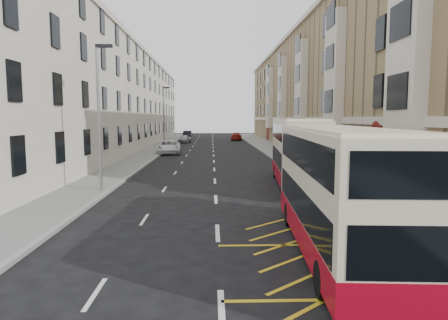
{
  "coord_description": "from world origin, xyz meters",
  "views": [
    {
      "loc": [
        -0.2,
        -10.23,
        4.19
      ],
      "look_at": [
        0.4,
        9.19,
        2.13
      ],
      "focal_mm": 32.0,
      "sensor_mm": 36.0,
      "label": 1
    }
  ],
  "objects_px": {
    "white_van": "(169,147)",
    "car_silver": "(185,139)",
    "double_decker_front": "(335,190)",
    "street_lamp_far": "(164,114)",
    "pedestrian_far": "(420,195)",
    "street_lamp_near": "(100,110)",
    "car_dark": "(187,135)",
    "double_decker_rear": "(297,152)",
    "car_red": "(236,136)"
  },
  "relations": [
    {
      "from": "street_lamp_far",
      "to": "car_silver",
      "type": "bearing_deg",
      "value": 83.64
    },
    {
      "from": "car_silver",
      "to": "pedestrian_far",
      "type": "bearing_deg",
      "value": -63.04
    },
    {
      "from": "white_van",
      "to": "car_red",
      "type": "relative_size",
      "value": 1.15
    },
    {
      "from": "street_lamp_far",
      "to": "car_silver",
      "type": "relative_size",
      "value": 2.05
    },
    {
      "from": "double_decker_rear",
      "to": "car_silver",
      "type": "height_order",
      "value": "double_decker_rear"
    },
    {
      "from": "white_van",
      "to": "car_silver",
      "type": "height_order",
      "value": "white_van"
    },
    {
      "from": "street_lamp_near",
      "to": "car_dark",
      "type": "bearing_deg",
      "value": 88.89
    },
    {
      "from": "car_dark",
      "to": "pedestrian_far",
      "type": "bearing_deg",
      "value": -78.58
    },
    {
      "from": "street_lamp_near",
      "to": "street_lamp_far",
      "type": "relative_size",
      "value": 1.0
    },
    {
      "from": "car_dark",
      "to": "street_lamp_near",
      "type": "bearing_deg",
      "value": -91.11
    },
    {
      "from": "pedestrian_far",
      "to": "double_decker_front",
      "type": "bearing_deg",
      "value": 76.09
    },
    {
      "from": "street_lamp_far",
      "to": "car_red",
      "type": "relative_size",
      "value": 1.61
    },
    {
      "from": "street_lamp_far",
      "to": "pedestrian_far",
      "type": "xyz_separation_m",
      "value": [
        14.53,
        -36.65,
        -3.53
      ]
    },
    {
      "from": "double_decker_rear",
      "to": "white_van",
      "type": "height_order",
      "value": "double_decker_rear"
    },
    {
      "from": "street_lamp_far",
      "to": "double_decker_rear",
      "type": "xyz_separation_m",
      "value": [
        11.35,
        -28.16,
        -2.54
      ]
    },
    {
      "from": "car_silver",
      "to": "car_red",
      "type": "relative_size",
      "value": 0.79
    },
    {
      "from": "car_red",
      "to": "car_silver",
      "type": "bearing_deg",
      "value": 44.01
    },
    {
      "from": "double_decker_rear",
      "to": "car_silver",
      "type": "distance_m",
      "value": 43.79
    },
    {
      "from": "pedestrian_far",
      "to": "white_van",
      "type": "bearing_deg",
      "value": -29.0
    },
    {
      "from": "white_van",
      "to": "car_dark",
      "type": "xyz_separation_m",
      "value": [
        0.0,
        35.21,
        -0.03
      ]
    },
    {
      "from": "car_red",
      "to": "street_lamp_near",
      "type": "bearing_deg",
      "value": 81.98
    },
    {
      "from": "street_lamp_near",
      "to": "double_decker_front",
      "type": "relative_size",
      "value": 0.81
    },
    {
      "from": "pedestrian_far",
      "to": "car_red",
      "type": "xyz_separation_m",
      "value": [
        -3.78,
        58.94,
        -0.39
      ]
    },
    {
      "from": "white_van",
      "to": "car_dark",
      "type": "height_order",
      "value": "white_van"
    },
    {
      "from": "car_red",
      "to": "car_dark",
      "type": "bearing_deg",
      "value": -33.49
    },
    {
      "from": "pedestrian_far",
      "to": "car_dark",
      "type": "relative_size",
      "value": 0.41
    },
    {
      "from": "street_lamp_far",
      "to": "pedestrian_far",
      "type": "relative_size",
      "value": 4.17
    },
    {
      "from": "street_lamp_near",
      "to": "pedestrian_far",
      "type": "height_order",
      "value": "street_lamp_near"
    },
    {
      "from": "street_lamp_near",
      "to": "car_dark",
      "type": "relative_size",
      "value": 1.72
    },
    {
      "from": "pedestrian_far",
      "to": "street_lamp_far",
      "type": "bearing_deg",
      "value": -30.73
    },
    {
      "from": "street_lamp_near",
      "to": "double_decker_rear",
      "type": "distance_m",
      "value": 11.77
    },
    {
      "from": "double_decker_front",
      "to": "car_red",
      "type": "xyz_separation_m",
      "value": [
        0.83,
        62.59,
        -1.27
      ]
    },
    {
      "from": "double_decker_front",
      "to": "car_dark",
      "type": "bearing_deg",
      "value": 101.05
    },
    {
      "from": "pedestrian_far",
      "to": "double_decker_rear",
      "type": "bearing_deg",
      "value": -31.84
    },
    {
      "from": "double_decker_front",
      "to": "car_red",
      "type": "height_order",
      "value": "double_decker_front"
    },
    {
      "from": "street_lamp_far",
      "to": "car_dark",
      "type": "height_order",
      "value": "street_lamp_far"
    },
    {
      "from": "car_dark",
      "to": "car_red",
      "type": "xyz_separation_m",
      "value": [
        9.6,
        -7.26,
        -0.04
      ]
    },
    {
      "from": "double_decker_rear",
      "to": "pedestrian_far",
      "type": "height_order",
      "value": "double_decker_rear"
    },
    {
      "from": "double_decker_rear",
      "to": "pedestrian_far",
      "type": "relative_size",
      "value": 5.49
    },
    {
      "from": "street_lamp_near",
      "to": "pedestrian_far",
      "type": "relative_size",
      "value": 4.17
    },
    {
      "from": "street_lamp_near",
      "to": "white_van",
      "type": "bearing_deg",
      "value": 87.29
    },
    {
      "from": "pedestrian_far",
      "to": "street_lamp_near",
      "type": "bearing_deg",
      "value": 13.06
    },
    {
      "from": "pedestrian_far",
      "to": "white_van",
      "type": "relative_size",
      "value": 0.33
    },
    {
      "from": "street_lamp_near",
      "to": "car_red",
      "type": "distance_m",
      "value": 53.53
    },
    {
      "from": "street_lamp_near",
      "to": "car_red",
      "type": "height_order",
      "value": "street_lamp_near"
    },
    {
      "from": "street_lamp_near",
      "to": "street_lamp_far",
      "type": "bearing_deg",
      "value": 90.0
    },
    {
      "from": "street_lamp_near",
      "to": "pedestrian_far",
      "type": "xyz_separation_m",
      "value": [
        14.53,
        -6.65,
        -3.53
      ]
    },
    {
      "from": "car_silver",
      "to": "car_dark",
      "type": "relative_size",
      "value": 0.84
    },
    {
      "from": "double_decker_front",
      "to": "white_van",
      "type": "relative_size",
      "value": 1.73
    },
    {
      "from": "double_decker_front",
      "to": "car_silver",
      "type": "bearing_deg",
      "value": 102.5
    }
  ]
}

